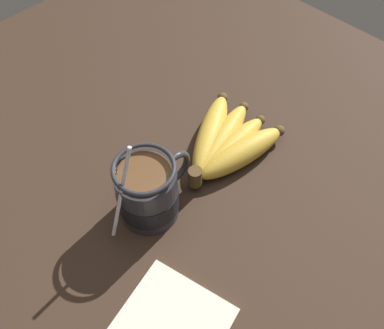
{
  "coord_description": "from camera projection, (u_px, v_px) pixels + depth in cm",
  "views": [
    {
      "loc": [
        -21.99,
        -26.93,
        55.75
      ],
      "look_at": [
        3.41,
        -2.21,
        8.16
      ],
      "focal_mm": 40.0,
      "sensor_mm": 36.0,
      "label": 1
    }
  ],
  "objects": [
    {
      "name": "coffee_mug",
      "position": [
        148.0,
        192.0,
        0.57
      ],
      "size": [
        14.46,
        8.32,
        15.46
      ],
      "color": "#28282D",
      "rests_on": "table"
    },
    {
      "name": "banana_bunch",
      "position": [
        226.0,
        143.0,
        0.65
      ],
      "size": [
        17.96,
        14.76,
        4.28
      ],
      "color": "#4C381E",
      "rests_on": "table"
    },
    {
      "name": "table",
      "position": [
        166.0,
        195.0,
        0.64
      ],
      "size": [
        106.15,
        106.15,
        3.67
      ],
      "color": "#332319",
      "rests_on": "ground"
    }
  ]
}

